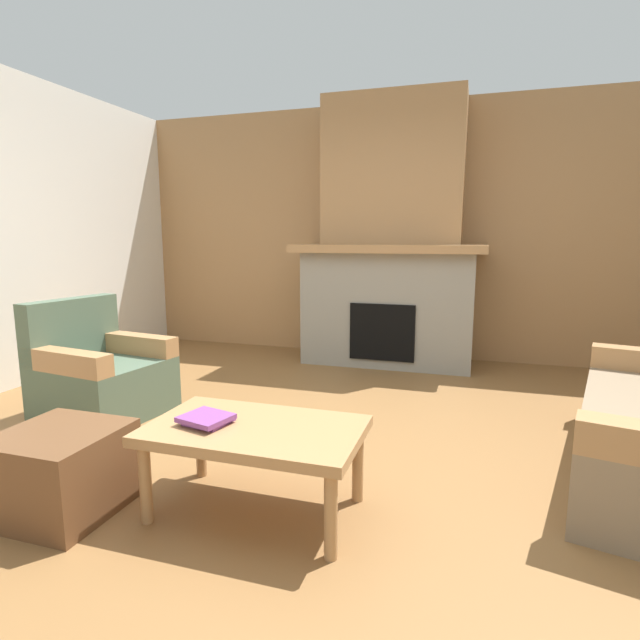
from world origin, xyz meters
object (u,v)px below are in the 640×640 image
armchair (100,375)px  ottoman (61,471)px  coffee_table (255,437)px  fireplace (390,251)px

armchair → ottoman: bearing=-56.1°
coffee_table → armchair: bearing=151.9°
fireplace → coffee_table: bearing=-91.9°
armchair → ottoman: armchair is taller
fireplace → ottoman: 3.66m
fireplace → armchair: size_ratio=3.15×
coffee_table → fireplace: bearing=88.1°
fireplace → coffee_table: size_ratio=2.70×
fireplace → ottoman: (-0.99, -3.39, -0.96)m
armchair → coffee_table: (1.67, -0.89, 0.08)m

